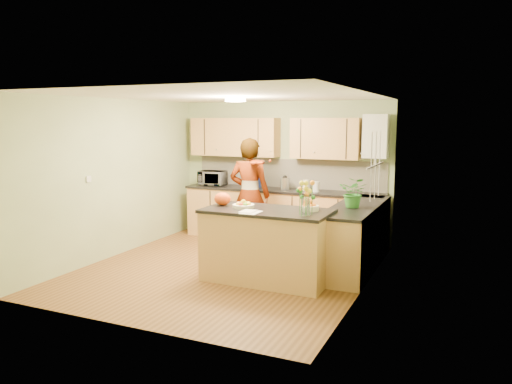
% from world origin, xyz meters
% --- Properties ---
extents(floor, '(4.50, 4.50, 0.00)m').
position_xyz_m(floor, '(0.00, 0.00, 0.00)').
color(floor, brown).
rests_on(floor, ground).
extents(ceiling, '(4.00, 4.50, 0.02)m').
position_xyz_m(ceiling, '(0.00, 0.00, 2.50)').
color(ceiling, silver).
rests_on(ceiling, wall_back).
extents(wall_back, '(4.00, 0.02, 2.50)m').
position_xyz_m(wall_back, '(0.00, 2.25, 1.25)').
color(wall_back, gray).
rests_on(wall_back, floor).
extents(wall_front, '(4.00, 0.02, 2.50)m').
position_xyz_m(wall_front, '(0.00, -2.25, 1.25)').
color(wall_front, gray).
rests_on(wall_front, floor).
extents(wall_left, '(0.02, 4.50, 2.50)m').
position_xyz_m(wall_left, '(-2.00, 0.00, 1.25)').
color(wall_left, gray).
rests_on(wall_left, floor).
extents(wall_right, '(0.02, 4.50, 2.50)m').
position_xyz_m(wall_right, '(2.00, 0.00, 1.25)').
color(wall_right, gray).
rests_on(wall_right, floor).
extents(back_counter, '(3.64, 0.62, 0.94)m').
position_xyz_m(back_counter, '(0.10, 1.95, 0.47)').
color(back_counter, '#B08546').
rests_on(back_counter, floor).
extents(right_counter, '(0.62, 2.24, 0.94)m').
position_xyz_m(right_counter, '(1.70, 0.85, 0.47)').
color(right_counter, '#B08546').
rests_on(right_counter, floor).
extents(splashback, '(3.60, 0.02, 0.52)m').
position_xyz_m(splashback, '(0.10, 2.23, 1.20)').
color(splashback, beige).
rests_on(splashback, back_counter).
extents(upper_cabinets, '(3.20, 0.34, 0.70)m').
position_xyz_m(upper_cabinets, '(-0.18, 2.08, 1.85)').
color(upper_cabinets, '#B08546').
rests_on(upper_cabinets, wall_back).
extents(boiler, '(0.40, 0.30, 0.86)m').
position_xyz_m(boiler, '(1.70, 2.09, 1.90)').
color(boiler, silver).
rests_on(boiler, wall_back).
extents(window_right, '(0.01, 1.30, 1.05)m').
position_xyz_m(window_right, '(1.99, 0.60, 1.55)').
color(window_right, silver).
rests_on(window_right, wall_right).
extents(light_switch, '(0.02, 0.09, 0.09)m').
position_xyz_m(light_switch, '(-1.99, -0.60, 1.30)').
color(light_switch, silver).
rests_on(light_switch, wall_left).
extents(ceiling_lamp, '(0.30, 0.30, 0.07)m').
position_xyz_m(ceiling_lamp, '(0.00, 0.30, 2.46)').
color(ceiling_lamp, '#FFEABF').
rests_on(ceiling_lamp, ceiling).
extents(peninsula_island, '(1.71, 0.87, 0.98)m').
position_xyz_m(peninsula_island, '(0.72, -0.22, 0.49)').
color(peninsula_island, '#B08546').
rests_on(peninsula_island, floor).
extents(fruit_dish, '(0.30, 0.30, 0.10)m').
position_xyz_m(fruit_dish, '(0.37, -0.22, 1.02)').
color(fruit_dish, '#F9EBC7').
rests_on(fruit_dish, peninsula_island).
extents(orange_bowl, '(0.24, 0.24, 0.14)m').
position_xyz_m(orange_bowl, '(1.27, -0.07, 1.04)').
color(orange_bowl, '#F9EBC7').
rests_on(orange_bowl, peninsula_island).
extents(flower_vase, '(0.26, 0.26, 0.48)m').
position_xyz_m(flower_vase, '(1.32, -0.40, 1.30)').
color(flower_vase, silver).
rests_on(flower_vase, peninsula_island).
extents(orange_bag, '(0.27, 0.24, 0.18)m').
position_xyz_m(orange_bag, '(0.02, -0.17, 1.07)').
color(orange_bag, '#E74A13').
rests_on(orange_bag, peninsula_island).
extents(papers, '(0.22, 0.30, 0.01)m').
position_xyz_m(papers, '(0.62, -0.52, 0.98)').
color(papers, white).
rests_on(papers, peninsula_island).
extents(violinist, '(0.73, 0.51, 1.88)m').
position_xyz_m(violinist, '(-0.14, 1.09, 0.94)').
color(violinist, tan).
rests_on(violinist, floor).
extents(violin, '(0.63, 0.54, 0.16)m').
position_xyz_m(violin, '(0.06, 0.87, 1.51)').
color(violin, '#551B05').
rests_on(violin, violinist).
extents(microwave, '(0.51, 0.37, 0.27)m').
position_xyz_m(microwave, '(-1.31, 1.95, 1.08)').
color(microwave, silver).
rests_on(microwave, back_counter).
extents(blue_box, '(0.33, 0.29, 0.23)m').
position_xyz_m(blue_box, '(-0.52, 1.97, 1.05)').
color(blue_box, navy).
rests_on(blue_box, back_counter).
extents(kettle, '(0.16, 0.16, 0.29)m').
position_xyz_m(kettle, '(0.16, 1.94, 1.06)').
color(kettle, '#B6B7BB').
rests_on(kettle, back_counter).
extents(jar_cream, '(0.14, 0.14, 0.18)m').
position_xyz_m(jar_cream, '(0.53, 2.00, 1.03)').
color(jar_cream, '#F9EBC7').
rests_on(jar_cream, back_counter).
extents(jar_white, '(0.15, 0.15, 0.18)m').
position_xyz_m(jar_white, '(0.75, 1.89, 1.03)').
color(jar_white, silver).
rests_on(jar_white, back_counter).
extents(potted_plant, '(0.42, 0.37, 0.43)m').
position_xyz_m(potted_plant, '(1.70, 0.61, 1.16)').
color(potted_plant, '#2B7326').
rests_on(potted_plant, right_counter).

